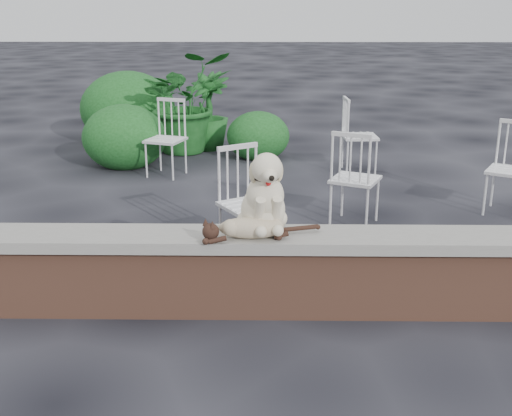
{
  "coord_description": "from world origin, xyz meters",
  "views": [
    {
      "loc": [
        -0.84,
        -4.09,
        2.1
      ],
      "look_at": [
        -0.9,
        0.2,
        0.7
      ],
      "focal_mm": 44.89,
      "sensor_mm": 36.0,
      "label": 1
    }
  ],
  "objects_px": {
    "chair_d": "(510,169)",
    "potted_plant_a": "(185,102)",
    "dog": "(263,190)",
    "potted_plant_b": "(208,111)",
    "cat": "(251,227)",
    "chair_a": "(249,204)",
    "chair_c": "(355,177)",
    "chair_b": "(165,138)",
    "chair_e": "(360,135)"
  },
  "relations": [
    {
      "from": "chair_e",
      "to": "potted_plant_a",
      "type": "height_order",
      "value": "potted_plant_a"
    },
    {
      "from": "potted_plant_b",
      "to": "chair_b",
      "type": "bearing_deg",
      "value": -104.61
    },
    {
      "from": "chair_c",
      "to": "potted_plant_b",
      "type": "xyz_separation_m",
      "value": [
        -1.71,
        3.29,
        0.09
      ]
    },
    {
      "from": "dog",
      "to": "cat",
      "type": "bearing_deg",
      "value": -129.36
    },
    {
      "from": "chair_b",
      "to": "chair_a",
      "type": "bearing_deg",
      "value": -48.03
    },
    {
      "from": "cat",
      "to": "potted_plant_a",
      "type": "height_order",
      "value": "potted_plant_a"
    },
    {
      "from": "potted_plant_a",
      "to": "dog",
      "type": "bearing_deg",
      "value": -77.17
    },
    {
      "from": "chair_b",
      "to": "potted_plant_a",
      "type": "distance_m",
      "value": 1.37
    },
    {
      "from": "cat",
      "to": "chair_a",
      "type": "height_order",
      "value": "chair_a"
    },
    {
      "from": "dog",
      "to": "potted_plant_b",
      "type": "bearing_deg",
      "value": 87.9
    },
    {
      "from": "chair_b",
      "to": "chair_c",
      "type": "height_order",
      "value": "same"
    },
    {
      "from": "chair_b",
      "to": "chair_a",
      "type": "height_order",
      "value": "same"
    },
    {
      "from": "dog",
      "to": "potted_plant_b",
      "type": "relative_size",
      "value": 0.53
    },
    {
      "from": "chair_b",
      "to": "chair_d",
      "type": "xyz_separation_m",
      "value": [
        3.71,
        -1.44,
        0.0
      ]
    },
    {
      "from": "chair_d",
      "to": "potted_plant_a",
      "type": "bearing_deg",
      "value": 172.73
    },
    {
      "from": "chair_b",
      "to": "chair_d",
      "type": "distance_m",
      "value": 3.98
    },
    {
      "from": "potted_plant_a",
      "to": "chair_e",
      "type": "bearing_deg",
      "value": -25.27
    },
    {
      "from": "chair_e",
      "to": "potted_plant_a",
      "type": "bearing_deg",
      "value": 61.66
    },
    {
      "from": "chair_c",
      "to": "chair_a",
      "type": "relative_size",
      "value": 1.0
    },
    {
      "from": "chair_c",
      "to": "chair_e",
      "type": "xyz_separation_m",
      "value": [
        0.33,
        2.02,
        0.0
      ]
    },
    {
      "from": "potted_plant_b",
      "to": "chair_a",
      "type": "bearing_deg",
      "value": -80.35
    },
    {
      "from": "chair_d",
      "to": "potted_plant_b",
      "type": "bearing_deg",
      "value": 168.65
    },
    {
      "from": "potted_plant_a",
      "to": "potted_plant_b",
      "type": "relative_size",
      "value": 1.29
    },
    {
      "from": "chair_c",
      "to": "chair_a",
      "type": "height_order",
      "value": "same"
    },
    {
      "from": "cat",
      "to": "chair_c",
      "type": "xyz_separation_m",
      "value": [
        0.97,
        1.95,
        -0.19
      ]
    },
    {
      "from": "cat",
      "to": "chair_e",
      "type": "relative_size",
      "value": 1.03
    },
    {
      "from": "dog",
      "to": "chair_c",
      "type": "bearing_deg",
      "value": 52.49
    },
    {
      "from": "chair_d",
      "to": "potted_plant_a",
      "type": "height_order",
      "value": "potted_plant_a"
    },
    {
      "from": "dog",
      "to": "potted_plant_a",
      "type": "bearing_deg",
      "value": 91.54
    },
    {
      "from": "chair_a",
      "to": "chair_d",
      "type": "bearing_deg",
      "value": -7.25
    },
    {
      "from": "cat",
      "to": "chair_a",
      "type": "relative_size",
      "value": 1.03
    },
    {
      "from": "chair_a",
      "to": "potted_plant_b",
      "type": "bearing_deg",
      "value": 68.11
    },
    {
      "from": "dog",
      "to": "potted_plant_b",
      "type": "xyz_separation_m",
      "value": [
        -0.82,
        5.09,
        -0.32
      ]
    },
    {
      "from": "chair_d",
      "to": "chair_a",
      "type": "distance_m",
      "value": 2.87
    },
    {
      "from": "chair_c",
      "to": "chair_d",
      "type": "bearing_deg",
      "value": -143.35
    },
    {
      "from": "chair_c",
      "to": "chair_d",
      "type": "distance_m",
      "value": 1.64
    },
    {
      "from": "chair_a",
      "to": "dog",
      "type": "bearing_deg",
      "value": -114.37
    },
    {
      "from": "chair_d",
      "to": "potted_plant_a",
      "type": "relative_size",
      "value": 0.66
    },
    {
      "from": "cat",
      "to": "chair_c",
      "type": "relative_size",
      "value": 1.03
    },
    {
      "from": "dog",
      "to": "potted_plant_a",
      "type": "distance_m",
      "value": 5.05
    },
    {
      "from": "cat",
      "to": "potted_plant_a",
      "type": "relative_size",
      "value": 0.68
    },
    {
      "from": "cat",
      "to": "chair_a",
      "type": "bearing_deg",
      "value": 80.8
    },
    {
      "from": "dog",
      "to": "chair_b",
      "type": "bearing_deg",
      "value": 97.49
    },
    {
      "from": "dog",
      "to": "chair_d",
      "type": "height_order",
      "value": "dog"
    },
    {
      "from": "dog",
      "to": "chair_c",
      "type": "distance_m",
      "value": 2.04
    },
    {
      "from": "chair_b",
      "to": "potted_plant_b",
      "type": "height_order",
      "value": "potted_plant_b"
    },
    {
      "from": "dog",
      "to": "chair_b",
      "type": "xyz_separation_m",
      "value": [
        -1.22,
        3.58,
        -0.4
      ]
    },
    {
      "from": "chair_d",
      "to": "potted_plant_b",
      "type": "xyz_separation_m",
      "value": [
        -3.32,
        2.96,
        0.09
      ]
    },
    {
      "from": "potted_plant_b",
      "to": "chair_c",
      "type": "bearing_deg",
      "value": -62.59
    },
    {
      "from": "chair_c",
      "to": "cat",
      "type": "bearing_deg",
      "value": 88.41
    }
  ]
}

